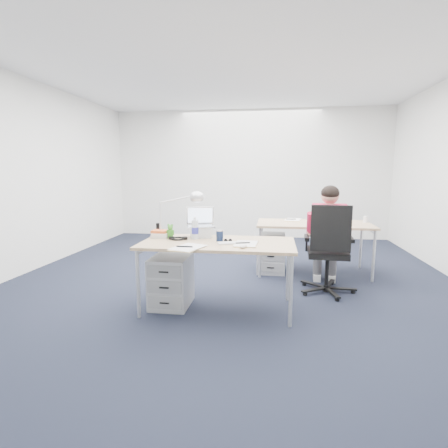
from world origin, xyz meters
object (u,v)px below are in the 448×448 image
at_px(desk_lamp, 174,213).
at_px(dark_laptop, 332,217).
at_px(wireless_keyboard, 232,243).
at_px(sunglasses, 228,241).
at_px(bear_figurine, 170,231).
at_px(drawer_pedestal_near, 171,281).
at_px(silver_laptop, 201,223).
at_px(headphones, 178,238).
at_px(desk_near, 218,246).
at_px(book_stack, 160,234).
at_px(computer_mouse, 243,246).
at_px(water_bottle, 195,228).
at_px(can_koozie, 220,236).
at_px(cordless_phone, 158,229).
at_px(drawer_pedestal_far, 271,253).
at_px(far_cup, 366,219).
at_px(seated_person, 327,238).
at_px(desk_far, 314,226).
at_px(office_chair, 327,268).

height_order(desk_lamp, dark_laptop, desk_lamp).
distance_m(wireless_keyboard, sunglasses, 0.11).
xyz_separation_m(wireless_keyboard, dark_laptop, (1.22, 1.51, 0.10)).
bearing_deg(bear_figurine, drawer_pedestal_near, -75.76).
relative_size(silver_laptop, headphones, 1.59).
height_order(desk_near, desk_lamp, desk_lamp).
bearing_deg(book_stack, silver_laptop, 12.47).
distance_m(headphones, dark_laptop, 2.30).
xyz_separation_m(sunglasses, desk_lamp, (-0.62, 0.16, 0.26)).
height_order(desk_near, bear_figurine, bear_figurine).
height_order(computer_mouse, book_stack, book_stack).
distance_m(wireless_keyboard, bear_figurine, 0.73).
bearing_deg(water_bottle, sunglasses, -14.01).
distance_m(can_koozie, cordless_phone, 0.81).
bearing_deg(water_bottle, can_koozie, -17.39).
xyz_separation_m(drawer_pedestal_far, desk_lamp, (-1.07, -1.33, 0.73)).
relative_size(drawer_pedestal_near, water_bottle, 2.30).
xyz_separation_m(headphones, water_bottle, (0.18, 0.06, 0.10)).
bearing_deg(sunglasses, headphones, 173.20).
bearing_deg(far_cup, bear_figurine, -147.39).
relative_size(seated_person, computer_mouse, 13.09).
xyz_separation_m(book_stack, desk_lamp, (0.15, 0.04, 0.23)).
height_order(desk_far, drawer_pedestal_far, desk_far).
relative_size(can_koozie, bear_figurine, 0.76).
bearing_deg(seated_person, drawer_pedestal_near, -149.84).
xyz_separation_m(drawer_pedestal_far, water_bottle, (-0.82, -1.39, 0.57)).
relative_size(office_chair, headphones, 5.27).
xyz_separation_m(headphones, far_cup, (2.35, 1.63, 0.03)).
xyz_separation_m(computer_mouse, cordless_phone, (-1.04, 0.55, 0.05)).
bearing_deg(sunglasses, desk_far, 51.63).
height_order(cordless_phone, desk_lamp, desk_lamp).
distance_m(office_chair, headphones, 1.84).
height_order(drawer_pedestal_far, dark_laptop, dark_laptop).
relative_size(desk_lamp, dark_laptop, 1.88).
distance_m(desk_near, silver_laptop, 0.40).
bearing_deg(seated_person, far_cup, 56.75).
bearing_deg(can_koozie, drawer_pedestal_far, 70.19).
xyz_separation_m(headphones, sunglasses, (0.55, -0.03, -0.01)).
distance_m(can_koozie, water_bottle, 0.31).
distance_m(bear_figurine, book_stack, 0.13).
bearing_deg(silver_laptop, far_cup, 18.89).
bearing_deg(office_chair, computer_mouse, -131.99).
xyz_separation_m(drawer_pedestal_far, silver_laptop, (-0.78, -1.28, 0.62)).
distance_m(desk_near, water_bottle, 0.34).
distance_m(wireless_keyboard, can_koozie, 0.18).
height_order(seated_person, drawer_pedestal_far, seated_person).
xyz_separation_m(water_bottle, bear_figurine, (-0.28, -0.00, -0.04)).
xyz_separation_m(office_chair, seated_person, (0.01, 0.18, 0.34)).
distance_m(desk_lamp, far_cup, 2.86).
relative_size(wireless_keyboard, dark_laptop, 1.00).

